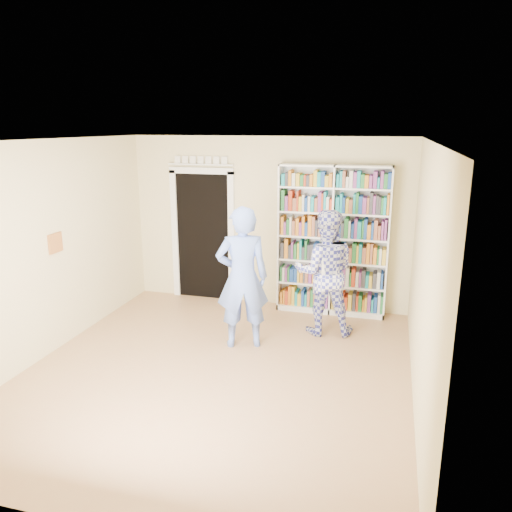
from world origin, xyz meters
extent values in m
plane|color=#AC7A53|center=(0.00, 0.00, 0.00)|extent=(5.00, 5.00, 0.00)
plane|color=white|center=(0.00, 0.00, 2.70)|extent=(5.00, 5.00, 0.00)
plane|color=beige|center=(0.00, 2.50, 1.35)|extent=(4.50, 0.00, 4.50)
plane|color=beige|center=(-2.25, 0.00, 1.35)|extent=(0.00, 5.00, 5.00)
plane|color=beige|center=(2.25, 0.00, 1.35)|extent=(0.00, 5.00, 5.00)
cube|color=white|center=(1.06, 2.34, 1.15)|extent=(1.67, 0.31, 2.30)
cube|color=white|center=(1.06, 2.34, 1.15)|extent=(0.03, 0.31, 2.30)
cube|color=black|center=(-1.10, 2.48, 1.05)|extent=(0.90, 0.03, 2.10)
cube|color=white|center=(-1.60, 2.47, 1.05)|extent=(0.10, 0.06, 2.20)
cube|color=white|center=(-0.60, 2.47, 1.05)|extent=(0.10, 0.06, 2.20)
cube|color=white|center=(-1.10, 2.47, 2.15)|extent=(1.10, 0.06, 0.10)
cube|color=white|center=(-1.10, 2.46, 2.25)|extent=(1.10, 0.08, 0.02)
cube|color=brown|center=(-2.23, 0.20, 1.40)|extent=(0.03, 0.25, 0.25)
imported|color=#6888E7|center=(0.08, 0.81, 0.94)|extent=(0.80, 0.67, 1.88)
imported|color=#3439A0|center=(1.06, 1.52, 0.88)|extent=(0.96, 0.80, 1.76)
cube|color=white|center=(1.15, 1.30, 1.00)|extent=(0.20, 0.09, 0.30)
camera|label=1|loc=(1.88, -5.11, 2.87)|focal=35.00mm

